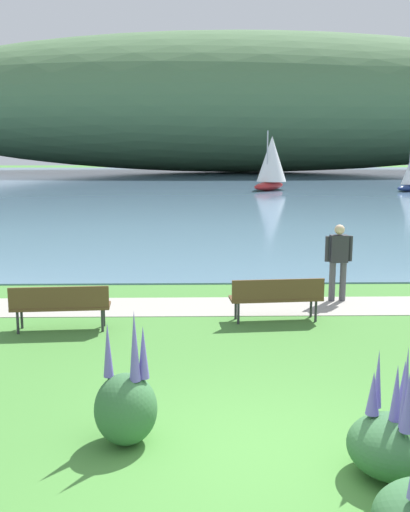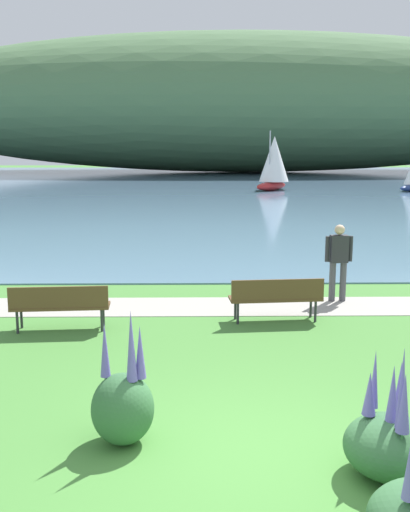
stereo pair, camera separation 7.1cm
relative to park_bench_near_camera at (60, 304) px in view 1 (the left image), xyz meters
The scene contains 10 objects.
ground_plane 5.57m from the park_bench_near_camera, 55.26° to the right, with size 200.00×200.00×0.00m, color #478438.
bay_water 43.83m from the park_bench_near_camera, 85.86° to the left, with size 180.00×80.00×0.04m, color #5B7F9E.
distant_hillside 68.51m from the park_bench_near_camera, 82.58° to the left, with size 96.31×28.00×17.33m, color #4C7047.
shoreline_path 3.60m from the park_bench_near_camera, 27.48° to the left, with size 60.00×1.50×0.01m, color #A39E93.
park_bench_near_camera is the anchor object (origin of this frame).
park_bench_further_along 4.11m from the park_bench_near_camera, ahead, with size 1.83×0.63×0.88m.
person_at_shoreline 6.01m from the park_bench_near_camera, 20.10° to the left, with size 0.61×0.24×1.71m.
echium_bush_beside_closest 4.56m from the park_bench_near_camera, 68.37° to the right, with size 0.73×0.73×1.61m.
echium_bush_mid_cluster 6.73m from the park_bench_near_camera, 47.77° to the right, with size 0.95×0.95×1.48m.
sailboat_far_off 35.98m from the park_bench_near_camera, 76.48° to the left, with size 3.40×3.69×4.47m.
Camera 1 is at (-0.70, -6.05, 3.39)m, focal length 41.62 mm.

